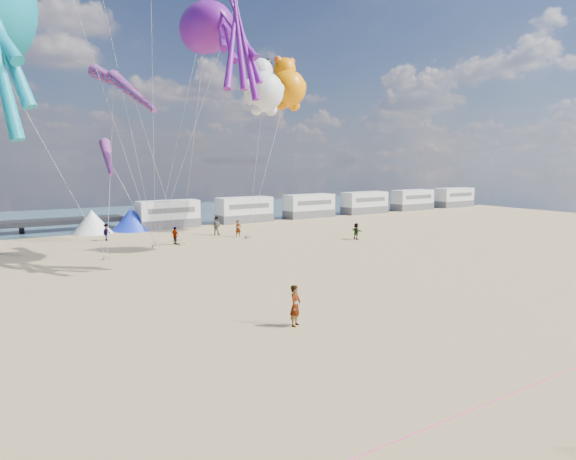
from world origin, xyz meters
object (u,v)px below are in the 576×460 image
Objects in this scene: kite_teddy_orange at (288,89)px; standing_person at (295,306)px; motorhome_4 at (412,200)px; beachgoer_4 at (356,231)px; motorhome_5 at (454,197)px; beachgoer_2 at (107,232)px; motorhome_2 at (309,206)px; sandbag_a at (107,258)px; motorhome_1 at (244,210)px; sandbag_d at (179,240)px; sandbag_b at (182,244)px; windsock_mid at (133,93)px; motorhome_3 at (364,203)px; motorhome_0 at (168,214)px; windsock_right at (108,158)px; beachgoer_1 at (216,226)px; beachgoer_3 at (175,236)px; kite_octopus_purple at (206,28)px; windsock_left at (114,81)px; beachgoer_5 at (238,229)px; tent_white at (92,222)px; sandbag_e at (156,246)px; kite_panda at (264,92)px; tent_blue at (132,219)px; sandbag_c at (248,237)px.

standing_person is at bearing -144.94° from kite_teddy_orange.
motorhome_4 reaches higher than beachgoer_4.
motorhome_4 is 9.50m from motorhome_5.
standing_person is 1.16× the size of beachgoer_2.
motorhome_2 is 13.20× the size of sandbag_a.
sandbag_d is (-12.03, -9.61, -1.39)m from motorhome_1.
windsock_mid is at bearing -133.18° from sandbag_b.
motorhome_3 reaches higher than beachgoer_4.
sandbag_b is at bearing -104.69° from motorhome_0.
windsock_right is (-37.69, -12.24, 6.04)m from motorhome_3.
beachgoer_1 reaches higher than sandbag_b.
motorhome_5 is (47.50, 0.00, 0.00)m from motorhome_0.
beachgoer_3 is 0.23× the size of windsock_mid.
motorhome_0 reaches higher than beachgoer_3.
kite_octopus_purple is 8.67m from windsock_left.
beachgoer_5 reaches higher than beachgoer_3.
beachgoer_1 is at bearing -79.04° from beachgoer_3.
sandbag_a is 0.09× the size of windsock_right.
beachgoer_1 is (10.10, -7.83, -0.27)m from tent_white.
windsock_right reaches higher than sandbag_e.
windsock_mid is (-5.26, -6.67, 11.19)m from beachgoer_3.
sandbag_b is 0.09× the size of kite_panda.
windsock_left is at bearing -154.53° from sandbag_d.
sandbag_e is 0.09× the size of windsock_right.
motorhome_5 is at bearing 0.00° from motorhome_2.
tent_blue is (-32.50, 0.00, -0.30)m from motorhome_3.
tent_blue reaches higher than sandbag_a.
motorhome_0 is 18.67m from kite_teddy_orange.
windsock_mid is at bearing -148.00° from beachgoer_5.
motorhome_1 is at bearing 37.90° from sandbag_e.
sandbag_e is (2.61, -11.59, -1.09)m from tent_white.
sandbag_e is at bearing -154.58° from motorhome_2.
windsock_right is at bearing -156.53° from motorhome_2.
tent_blue is 8.00× the size of sandbag_c.
kite_teddy_orange is 20.83m from windsock_mid.
windsock_mid reaches higher than tent_blue.
kite_teddy_orange is at bearing -133.79° from beachgoer_1.
windsock_right reaches higher than tent_blue.
beachgoer_2 is at bearing -174.09° from motorhome_5.
motorhome_3 is (28.50, 0.00, 0.00)m from motorhome_0.
motorhome_2 is 28.50m from motorhome_5.
sandbag_a is 7.87m from sandbag_b.
motorhome_1 is at bearing 55.23° from kite_octopus_purple.
beachgoer_4 is at bearing -8.62° from windsock_mid.
motorhome_2 is 31.32m from windsock_right.
windsock_mid is 1.28× the size of windsock_right.
beachgoer_4 reaches higher than sandbag_c.
kite_panda is at bearing 140.77° from beachgoer_1.
tent_blue is 9.93m from beachgoer_1.
motorhome_5 is at bearing -39.33° from beachgoer_2.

